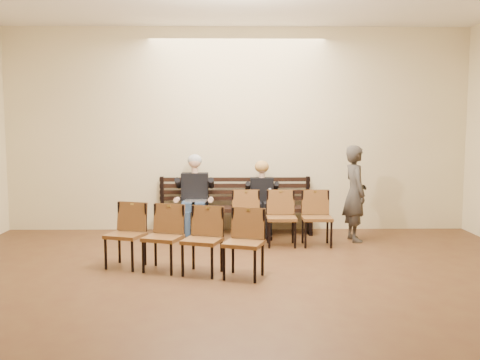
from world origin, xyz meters
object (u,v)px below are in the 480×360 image
object	(u,v)px
seated_woman	(262,202)
chair_row_front	(281,218)
water_bottle	(270,203)
chair_row_back	(182,239)
seated_man	(195,196)
laptop	(196,202)
bag	(205,227)
passerby	(355,186)
bench	(235,220)

from	to	relation	value
seated_woman	chair_row_front	world-z (taller)	seated_woman
water_bottle	chair_row_back	xyz separation A→B (m)	(-1.24, -2.02, -0.16)
seated_man	chair_row_back	bearing A→B (deg)	-89.92
seated_man	laptop	bearing A→B (deg)	-77.48
chair_row_back	bag	bearing A→B (deg)	104.01
seated_man	water_bottle	xyz separation A→B (m)	(1.24, -0.25, -0.09)
water_bottle	passerby	bearing A→B (deg)	-9.91
bag	passerby	xyz separation A→B (m)	(2.40, -0.48, 0.75)
bench	bag	distance (m)	0.53
water_bottle	bag	xyz separation A→B (m)	(-1.07, 0.25, -0.45)
bench	laptop	distance (m)	0.78
seated_woman	chair_row_back	distance (m)	2.54
seated_man	bag	world-z (taller)	seated_man
chair_row_back	seated_man	bearing A→B (deg)	108.39
seated_man	passerby	xyz separation A→B (m)	(2.57, -0.48, 0.21)
seated_man	bag	xyz separation A→B (m)	(0.17, -0.00, -0.54)
laptop	bag	bearing A→B (deg)	37.82
bag	passerby	distance (m)	2.56
bench	seated_woman	size ratio (longest dim) A/B	2.35
passerby	chair_row_back	distance (m)	3.16
laptop	chair_row_front	distance (m)	1.53
chair_row_front	seated_woman	bearing A→B (deg)	107.42
bench	bag	bearing A→B (deg)	-166.42
bench	chair_row_front	bearing A→B (deg)	-53.49
laptop	bench	bearing A→B (deg)	17.67
seated_woman	laptop	bearing A→B (deg)	-173.34
water_bottle	bench	bearing A→B (deg)	146.91
chair_row_front	chair_row_back	distance (m)	1.99
laptop	bag	world-z (taller)	laptop
bench	laptop	bearing A→B (deg)	-159.02
seated_woman	water_bottle	size ratio (longest dim) A/B	4.43
bench	chair_row_front	distance (m)	1.19
bag	passerby	bearing A→B (deg)	-11.29
seated_woman	passerby	distance (m)	1.56
seated_woman	bag	bearing A→B (deg)	-179.92
seated_man	seated_woman	xyz separation A→B (m)	(1.13, 0.00, -0.11)
water_bottle	chair_row_back	world-z (taller)	chair_row_back
seated_man	bag	distance (m)	0.57
laptop	passerby	world-z (taller)	passerby
seated_woman	water_bottle	distance (m)	0.27
seated_woman	chair_row_back	xyz separation A→B (m)	(-1.12, -2.27, -0.13)
bench	seated_woman	xyz separation A→B (m)	(0.45, -0.12, 0.33)
laptop	water_bottle	world-z (taller)	laptop
seated_man	chair_row_front	distance (m)	1.62
bench	bag	world-z (taller)	bench
laptop	chair_row_back	size ratio (longest dim) A/B	0.17
chair_row_front	bench	bearing A→B (deg)	127.11
laptop	chair_row_back	bearing A→B (deg)	-93.99
bag	chair_row_back	size ratio (longest dim) A/B	0.17
water_bottle	passerby	xyz separation A→B (m)	(1.33, -0.23, 0.30)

